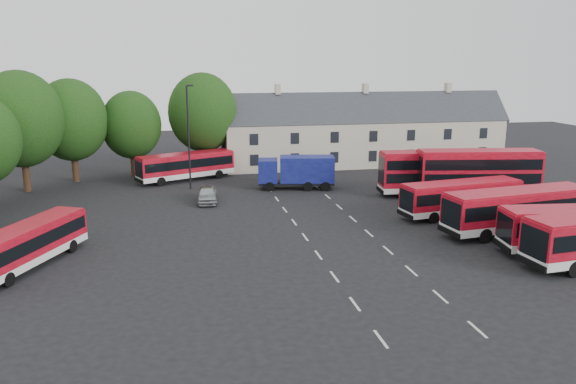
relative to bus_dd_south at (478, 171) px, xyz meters
name	(u,v)px	position (x,y,z in m)	size (l,w,h in m)	color
ground	(311,246)	(-18.74, -10.50, -2.66)	(140.00, 140.00, 0.00)	black
lane_markings	(337,235)	(-16.24, -8.50, -2.65)	(5.15, 33.80, 0.01)	beige
treeline	(51,127)	(-39.48, 8.86, 4.02)	(29.92, 32.59, 12.01)	black
terrace_houses	(364,134)	(-4.74, 19.50, 1.20)	(35.70, 7.13, 10.06)	beige
bus_row_c	(518,207)	(-2.69, -10.64, -0.63)	(12.22, 4.27, 3.38)	silver
bus_row_d	(534,204)	(0.01, -8.70, -0.98)	(10.08, 3.30, 2.80)	silver
bus_row_e	(461,196)	(-4.58, -5.44, -0.86)	(10.79, 3.84, 2.99)	silver
bus_dd_south	(478,171)	(0.00, 0.00, 0.00)	(11.65, 4.36, 4.67)	silver
bus_dd_north	(435,170)	(-3.45, 2.01, -0.18)	(10.78, 3.48, 4.34)	silver
bus_west	(27,242)	(-37.43, -11.04, -1.01)	(6.06, 9.72, 2.74)	silver
bus_north	(186,164)	(-26.98, 13.73, -0.85)	(10.71, 6.51, 3.01)	silver
box_truck	(297,171)	(-15.91, 7.38, -0.77)	(7.96, 3.70, 3.35)	black
silver_car	(207,194)	(-25.30, 3.54, -1.90)	(1.79, 4.45, 1.51)	#AEB2B7
lamppost	(189,134)	(-26.63, 9.38, 2.96)	(0.73, 0.30, 10.54)	black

